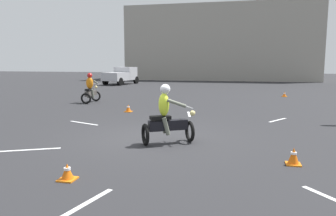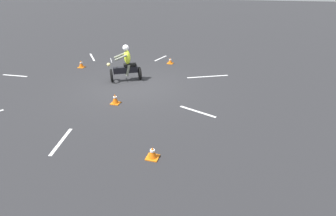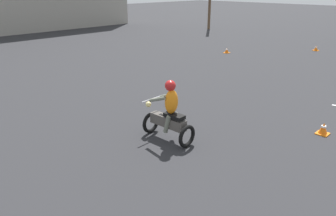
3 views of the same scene
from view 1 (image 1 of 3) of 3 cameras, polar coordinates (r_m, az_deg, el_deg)
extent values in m
plane|color=#28282B|center=(9.89, -2.61, -5.18)|extent=(120.00, 120.00, 0.00)
torus|color=black|center=(9.35, 3.81, -4.08)|extent=(0.39, 0.57, 0.60)
torus|color=black|center=(8.96, -3.97, -4.61)|extent=(0.39, 0.57, 0.60)
cube|color=black|center=(9.09, 0.00, -3.00)|extent=(1.07, 0.77, 0.28)
cube|color=black|center=(8.98, -1.34, -1.70)|extent=(0.61, 0.51, 0.10)
cylinder|color=silver|center=(9.21, 3.56, 0.16)|extent=(0.39, 0.62, 0.04)
sphere|color=#F2E08C|center=(9.28, 4.30, -0.91)|extent=(0.22, 0.22, 0.16)
ellipsoid|color=#D8F233|center=(8.96, -0.73, 0.60)|extent=(0.45, 0.49, 0.64)
cylinder|color=slate|center=(8.86, 1.50, 0.84)|extent=(0.52, 0.36, 0.27)
cylinder|color=slate|center=(9.23, 0.69, 1.13)|extent=(0.52, 0.36, 0.27)
cylinder|color=slate|center=(8.93, -0.34, -3.20)|extent=(0.27, 0.23, 0.51)
cylinder|color=slate|center=(9.19, -0.86, -2.88)|extent=(0.27, 0.23, 0.51)
sphere|color=white|center=(8.93, -0.49, 3.28)|extent=(0.38, 0.38, 0.28)
torus|color=black|center=(19.45, -12.47, 2.05)|extent=(0.60, 0.12, 0.60)
torus|color=black|center=(18.27, -14.10, 1.63)|extent=(0.60, 0.12, 0.60)
cube|color=#4C4742|center=(18.84, -13.28, 2.51)|extent=(0.28, 1.11, 0.28)
cube|color=black|center=(18.62, -13.58, 3.12)|extent=(0.28, 0.57, 0.10)
cylinder|color=silver|center=(19.35, -12.59, 4.10)|extent=(0.70, 0.06, 0.04)
sphere|color=#F2E08C|center=(19.48, -12.42, 3.60)|extent=(0.17, 0.17, 0.16)
ellipsoid|color=orange|center=(18.68, -13.49, 4.25)|extent=(0.41, 0.29, 0.64)
cylinder|color=slate|center=(18.87, -12.56, 4.46)|extent=(0.11, 0.55, 0.27)
cylinder|color=slate|center=(19.04, -13.67, 4.46)|extent=(0.11, 0.55, 0.27)
cylinder|color=slate|center=(18.69, -13.02, 2.48)|extent=(0.13, 0.25, 0.51)
cylinder|color=slate|center=(18.81, -13.79, 2.49)|extent=(0.13, 0.25, 0.51)
sphere|color=red|center=(18.70, -13.48, 5.54)|extent=(0.29, 0.29, 0.28)
cylinder|color=black|center=(34.68, -5.60, 4.88)|extent=(0.39, 0.79, 0.76)
cylinder|color=black|center=(35.55, -7.99, 4.91)|extent=(0.39, 0.79, 0.76)
cylinder|color=black|center=(32.02, -8.34, 4.57)|extent=(0.39, 0.79, 0.76)
cylinder|color=black|center=(32.96, -10.85, 4.61)|extent=(0.39, 0.79, 0.76)
cube|color=#B7B7BC|center=(32.92, -9.10, 5.43)|extent=(2.32, 2.71, 0.80)
cube|color=#B7B7BC|center=(34.52, -7.38, 6.00)|extent=(2.17, 1.93, 1.30)
cube|color=black|center=(35.07, -6.84, 6.61)|extent=(1.69, 0.44, 0.56)
cube|color=orange|center=(22.79, 19.59, 1.91)|extent=(0.32, 0.32, 0.03)
cone|color=orange|center=(22.77, 19.61, 2.30)|extent=(0.24, 0.24, 0.28)
cylinder|color=white|center=(22.77, 19.61, 2.40)|extent=(0.13, 0.13, 0.05)
cube|color=orange|center=(6.74, -17.08, -11.77)|extent=(0.32, 0.32, 0.03)
cone|color=orange|center=(6.69, -17.14, -10.44)|extent=(0.24, 0.24, 0.30)
cylinder|color=white|center=(6.67, -17.16, -10.08)|extent=(0.13, 0.13, 0.05)
cube|color=orange|center=(15.03, -6.92, -0.62)|extent=(0.32, 0.32, 0.03)
cone|color=orange|center=(15.00, -6.93, 0.02)|extent=(0.24, 0.24, 0.31)
cylinder|color=white|center=(15.00, -6.93, 0.19)|extent=(0.13, 0.13, 0.05)
cube|color=orange|center=(7.86, 20.96, -9.09)|extent=(0.32, 0.32, 0.03)
cone|color=orange|center=(7.81, 21.03, -7.73)|extent=(0.24, 0.24, 0.36)
cylinder|color=white|center=(7.80, 21.05, -7.35)|extent=(0.13, 0.13, 0.05)
cube|color=orange|center=(11.67, -0.37, -3.06)|extent=(0.32, 0.32, 0.03)
cone|color=orange|center=(11.63, -0.37, -2.13)|extent=(0.24, 0.24, 0.36)
cylinder|color=white|center=(11.62, -0.37, -1.87)|extent=(0.13, 0.13, 0.05)
cube|color=silver|center=(13.52, 18.57, -2.00)|extent=(0.78, 1.13, 0.01)
cube|color=silver|center=(14.30, 3.67, -1.06)|extent=(0.40, 1.41, 0.01)
cube|color=silver|center=(12.59, -14.44, -2.54)|extent=(1.40, 0.62, 0.01)
cube|color=silver|center=(9.31, -24.55, -6.72)|extent=(1.89, 1.00, 0.01)
cube|color=silver|center=(5.63, -14.15, -15.83)|extent=(0.41, 1.31, 0.01)
cylinder|color=brown|center=(40.14, 15.11, 11.56)|extent=(0.24, 0.24, 9.85)
cube|color=gray|center=(44.60, 9.27, 10.90)|extent=(23.40, 10.09, 9.16)
camera|label=2|loc=(20.57, -7.10, 13.36)|focal=28.00mm
camera|label=3|loc=(18.04, -38.87, 11.49)|focal=35.00mm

